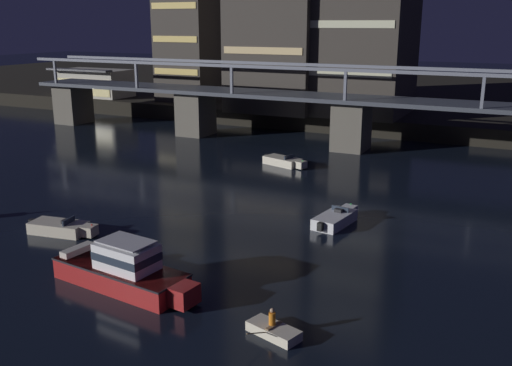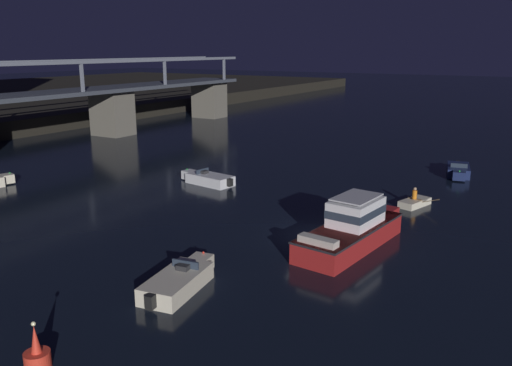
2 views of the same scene
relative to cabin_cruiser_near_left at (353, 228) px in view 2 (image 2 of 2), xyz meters
The scene contains 7 objects.
ground_plane 2.82m from the cabin_cruiser_near_left, 80.28° to the left, with size 400.00×400.00×0.00m, color black.
cabin_cruiser_near_left is the anchor object (origin of this frame).
speedboat_near_center 16.61m from the cabin_cruiser_near_left, 64.70° to the left, with size 2.35×5.23×1.16m.
speedboat_mid_left 20.76m from the cabin_cruiser_near_left, ahead, with size 5.22×2.56×1.16m.
speedboat_mid_center 10.46m from the cabin_cruiser_near_left, 152.84° to the left, with size 5.23×2.41×1.16m.
channel_buoy 17.35m from the cabin_cruiser_near_left, 163.01° to the left, with size 0.90×0.90×1.76m.
dinghy_with_paddler 9.53m from the cabin_cruiser_near_left, ahead, with size 2.81×2.64×1.36m.
Camera 2 is at (-26.93, -12.17, 10.67)m, focal length 37.05 mm.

